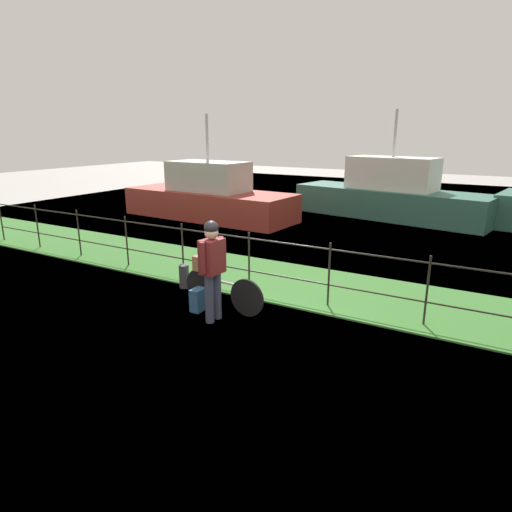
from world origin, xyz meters
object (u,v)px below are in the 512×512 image
object	(u,v)px
cyclist_person	(212,262)
moored_boat_near	(390,196)
wooden_crate	(205,263)
terrier_dog	(206,252)
bicycle_main	(222,291)
backpack_on_paving	(198,300)
moored_boat_far	(209,197)
mooring_bollard	(184,276)

from	to	relation	value
cyclist_person	moored_boat_near	xyz separation A→B (m)	(0.25, 10.57, -0.22)
wooden_crate	terrier_dog	size ratio (longest dim) A/B	1.14
bicycle_main	terrier_dog	world-z (taller)	terrier_dog
backpack_on_paving	moored_boat_far	xyz separation A→B (m)	(-4.89, 7.10, 0.53)
moored_boat_near	moored_boat_far	distance (m)	6.50
backpack_on_paving	moored_boat_far	bearing A→B (deg)	33.78
backpack_on_paving	mooring_bollard	xyz separation A→B (m)	(-0.96, 0.81, 0.04)
backpack_on_paving	moored_boat_far	size ratio (longest dim) A/B	0.06
bicycle_main	moored_boat_far	size ratio (longest dim) A/B	0.26
bicycle_main	moored_boat_near	distance (m)	10.13
wooden_crate	backpack_on_paving	distance (m)	0.65
bicycle_main	terrier_dog	bearing A→B (deg)	176.10
wooden_crate	terrier_dog	bearing A→B (deg)	-3.90
terrier_dog	moored_boat_far	distance (m)	8.38
wooden_crate	terrier_dog	distance (m)	0.21
moored_boat_far	terrier_dog	bearing A→B (deg)	-54.36
bicycle_main	moored_boat_far	world-z (taller)	moored_boat_far
bicycle_main	cyclist_person	bearing A→B (deg)	-73.38
bicycle_main	mooring_bollard	bearing A→B (deg)	157.18
backpack_on_paving	mooring_bollard	distance (m)	1.26
wooden_crate	backpack_on_paving	size ratio (longest dim) A/B	0.91
backpack_on_paving	terrier_dog	bearing A→B (deg)	1.65
mooring_bollard	moored_boat_near	size ratio (longest dim) A/B	0.07
cyclist_person	backpack_on_paving	world-z (taller)	cyclist_person
cyclist_person	mooring_bollard	size ratio (longest dim) A/B	3.58
wooden_crate	bicycle_main	bearing A→B (deg)	-3.90
bicycle_main	wooden_crate	xyz separation A→B (m)	(-0.37, 0.03, 0.44)
cyclist_person	moored_boat_near	world-z (taller)	moored_boat_near
cyclist_person	moored_boat_far	bearing A→B (deg)	126.33
terrier_dog	cyclist_person	bearing A→B (deg)	-45.19
mooring_bollard	terrier_dog	bearing A→B (deg)	-28.74
terrier_dog	moored_boat_near	size ratio (longest dim) A/B	0.04
terrier_dog	cyclist_person	size ratio (longest dim) A/B	0.19
mooring_bollard	moored_boat_far	distance (m)	7.43
bicycle_main	terrier_dog	distance (m)	0.73
bicycle_main	cyclist_person	xyz separation A→B (m)	(0.14, -0.46, 0.66)
bicycle_main	terrier_dog	size ratio (longest dim) A/B	5.23
bicycle_main	cyclist_person	size ratio (longest dim) A/B	0.99
mooring_bollard	moored_boat_far	world-z (taller)	moored_boat_far
bicycle_main	cyclist_person	world-z (taller)	cyclist_person
backpack_on_paving	moored_boat_far	world-z (taller)	moored_boat_far
moored_boat_near	cyclist_person	bearing A→B (deg)	-91.37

